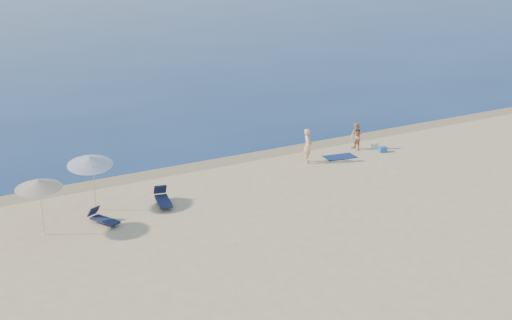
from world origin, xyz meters
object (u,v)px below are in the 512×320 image
at_px(person_left, 308,146).
at_px(blue_cooler, 382,149).
at_px(person_right, 356,137).
at_px(umbrella_near, 90,161).

bearing_deg(person_left, blue_cooler, -69.78).
relative_size(person_right, umbrella_near, 0.60).
height_order(person_left, blue_cooler, person_left).
xyz_separation_m(person_left, blue_cooler, (4.84, -0.60, -0.79)).
distance_m(person_left, blue_cooler, 4.94).
xyz_separation_m(person_left, umbrella_near, (-12.06, -0.59, 1.29)).
bearing_deg(blue_cooler, person_left, -176.40).
relative_size(blue_cooler, umbrella_near, 0.17).
height_order(person_left, umbrella_near, umbrella_near).
xyz_separation_m(person_left, person_right, (3.79, 0.52, -0.16)).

